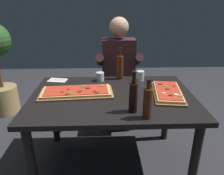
# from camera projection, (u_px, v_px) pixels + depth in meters

# --- Properties ---
(ground_plane) EXTENTS (6.40, 6.40, 0.00)m
(ground_plane) POSITION_uv_depth(u_px,v_px,m) (112.00, 163.00, 2.14)
(ground_plane) COLOR #2D2D33
(dining_table) EXTENTS (1.40, 0.96, 0.74)m
(dining_table) POSITION_uv_depth(u_px,v_px,m) (112.00, 105.00, 1.90)
(dining_table) COLOR black
(dining_table) RESTS_ON ground_plane
(pizza_rectangular_front) EXTENTS (0.64, 0.32, 0.05)m
(pizza_rectangular_front) POSITION_uv_depth(u_px,v_px,m) (77.00, 92.00, 1.87)
(pizza_rectangular_front) COLOR olive
(pizza_rectangular_front) RESTS_ON dining_table
(pizza_rectangular_left) EXTENTS (0.31, 0.52, 0.05)m
(pizza_rectangular_left) POSITION_uv_depth(u_px,v_px,m) (168.00, 92.00, 1.87)
(pizza_rectangular_left) COLOR brown
(pizza_rectangular_left) RESTS_ON dining_table
(wine_bottle_dark) EXTENTS (0.06, 0.06, 0.31)m
(wine_bottle_dark) POSITION_uv_depth(u_px,v_px,m) (133.00, 96.00, 1.54)
(wine_bottle_dark) COLOR black
(wine_bottle_dark) RESTS_ON dining_table
(oil_bottle_amber) EXTENTS (0.06, 0.06, 0.28)m
(oil_bottle_amber) POSITION_uv_depth(u_px,v_px,m) (148.00, 102.00, 1.46)
(oil_bottle_amber) COLOR #47230F
(oil_bottle_amber) RESTS_ON dining_table
(vinegar_bottle_green) EXTENTS (0.07, 0.07, 0.33)m
(vinegar_bottle_green) POSITION_uv_depth(u_px,v_px,m) (120.00, 67.00, 2.20)
(vinegar_bottle_green) COLOR #47230F
(vinegar_bottle_green) RESTS_ON dining_table
(tumbler_near_camera) EXTENTS (0.08, 0.08, 0.09)m
(tumbler_near_camera) POSITION_uv_depth(u_px,v_px,m) (100.00, 77.00, 2.18)
(tumbler_near_camera) COLOR silver
(tumbler_near_camera) RESTS_ON dining_table
(tumbler_far_side) EXTENTS (0.08, 0.08, 0.10)m
(tumbler_far_side) POSITION_uv_depth(u_px,v_px,m) (140.00, 76.00, 2.19)
(tumbler_far_side) COLOR silver
(tumbler_far_side) RESTS_ON dining_table
(napkin_cutlery_set) EXTENTS (0.20, 0.14, 0.01)m
(napkin_cutlery_set) POSITION_uv_depth(u_px,v_px,m) (57.00, 80.00, 2.19)
(napkin_cutlery_set) COLOR white
(napkin_cutlery_set) RESTS_ON dining_table
(diner_chair) EXTENTS (0.44, 0.44, 0.87)m
(diner_chair) POSITION_uv_depth(u_px,v_px,m) (118.00, 86.00, 2.75)
(diner_chair) COLOR black
(diner_chair) RESTS_ON ground_plane
(seated_diner) EXTENTS (0.53, 0.41, 1.33)m
(seated_diner) POSITION_uv_depth(u_px,v_px,m) (119.00, 69.00, 2.55)
(seated_diner) COLOR #23232D
(seated_diner) RESTS_ON ground_plane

